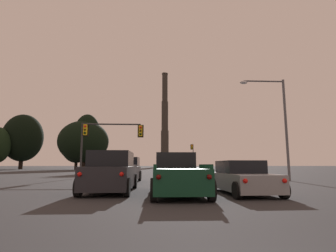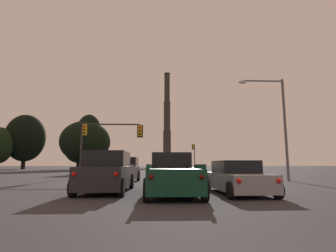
{
  "view_description": "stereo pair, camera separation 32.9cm",
  "coord_description": "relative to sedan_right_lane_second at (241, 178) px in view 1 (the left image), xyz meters",
  "views": [
    {
      "loc": [
        -0.97,
        -1.98,
        1.24
      ],
      "look_at": [
        0.6,
        29.3,
        5.9
      ],
      "focal_mm": 28.0,
      "sensor_mm": 36.0,
      "label": 1
    },
    {
      "loc": [
        -0.64,
        -2.0,
        1.24
      ],
      "look_at": [
        0.6,
        29.3,
        5.9
      ],
      "focal_mm": 28.0,
      "sensor_mm": 36.0,
      "label": 2
    }
  ],
  "objects": [
    {
      "name": "sedan_right_lane_second",
      "position": [
        0.0,
        0.0,
        0.0
      ],
      "size": [
        2.12,
        4.76,
        1.43
      ],
      "rotation": [
        0.0,
        0.0,
        0.03
      ],
      "color": "gray",
      "rests_on": "ground_plane"
    },
    {
      "name": "traffic_light_far_right",
      "position": [
        5.01,
        49.48,
        3.32
      ],
      "size": [
        0.78,
        0.5,
        6.08
      ],
      "color": "#2D2D30",
      "rests_on": "ground_plane"
    },
    {
      "name": "pickup_truck_center_lane_second",
      "position": [
        -2.84,
        -0.02,
        0.14
      ],
      "size": [
        2.24,
        5.53,
        1.82
      ],
      "rotation": [
        0.0,
        0.0,
        -0.01
      ],
      "color": "#0F3823",
      "rests_on": "ground_plane"
    },
    {
      "name": "pickup_truck_left_lane_front",
      "position": [
        -6.05,
        7.5,
        0.14
      ],
      "size": [
        2.39,
        5.58,
        1.82
      ],
      "rotation": [
        0.0,
        0.0,
        -0.04
      ],
      "color": "#232328",
      "rests_on": "ground_plane"
    },
    {
      "name": "treeline_far_right",
      "position": [
        -22.27,
        56.85,
        6.53
      ],
      "size": [
        12.84,
        11.56,
        12.57
      ],
      "color": "black",
      "rests_on": "ground_plane"
    },
    {
      "name": "smokestack",
      "position": [
        2.68,
        159.9,
        24.02
      ],
      "size": [
        8.1,
        8.1,
        63.14
      ],
      "color": "#2B2722",
      "rests_on": "ground_plane"
    },
    {
      "name": "street_lamp",
      "position": [
        6.01,
        8.56,
        4.41
      ],
      "size": [
        3.71,
        0.36,
        8.14
      ],
      "color": "#56565B",
      "rests_on": "ground_plane"
    },
    {
      "name": "suv_left_lane_second",
      "position": [
        -5.83,
        0.91,
        0.23
      ],
      "size": [
        2.12,
        4.91,
        1.86
      ],
      "rotation": [
        0.0,
        0.0,
        -0.0
      ],
      "color": "#232328",
      "rests_on": "ground_plane"
    },
    {
      "name": "treeline_right_mid",
      "position": [
        -24.11,
        57.63,
        5.48
      ],
      "size": [
        7.73,
        6.95,
        10.58
      ],
      "color": "black",
      "rests_on": "ground_plane"
    },
    {
      "name": "treeline_far_left",
      "position": [
        -21.52,
        57.1,
        7.61
      ],
      "size": [
        7.11,
        6.4,
        14.39
      ],
      "color": "black",
      "rests_on": "ground_plane"
    },
    {
      "name": "treeline_center_right",
      "position": [
        -41.5,
        64.71,
        8.2
      ],
      "size": [
        11.04,
        9.93,
        15.61
      ],
      "color": "black",
      "rests_on": "ground_plane"
    },
    {
      "name": "traffic_light_overhead_left",
      "position": [
        -8.81,
        13.94,
        3.39
      ],
      "size": [
        6.11,
        0.5,
        5.27
      ],
      "color": "#2D2D30",
      "rests_on": "ground_plane"
    }
  ]
}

